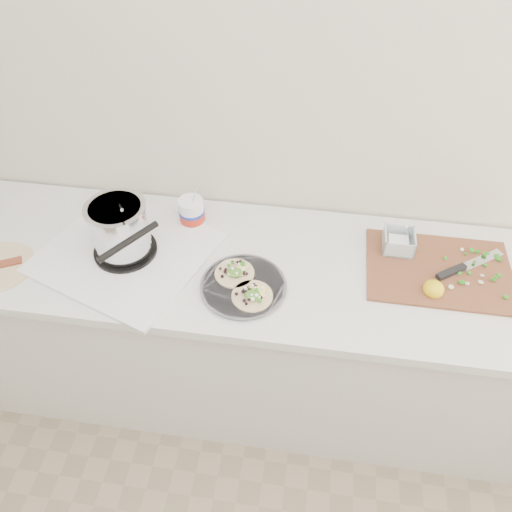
# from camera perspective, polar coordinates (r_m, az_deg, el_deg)

# --- Properties ---
(counter) EXTENTS (2.44, 0.66, 0.90)m
(counter) POSITION_cam_1_polar(r_m,az_deg,el_deg) (2.17, -0.11, -8.68)
(counter) COLOR silver
(counter) RESTS_ON ground
(stove) EXTENTS (0.71, 0.68, 0.27)m
(stove) POSITION_cam_1_polar(r_m,az_deg,el_deg) (1.84, -15.06, 2.18)
(stove) COLOR silver
(stove) RESTS_ON counter
(taco_plate) EXTENTS (0.30, 0.30, 0.04)m
(taco_plate) POSITION_cam_1_polar(r_m,az_deg,el_deg) (1.72, -1.48, -3.25)
(taco_plate) COLOR #55545A
(taco_plate) RESTS_ON counter
(tub) EXTENTS (0.10, 0.10, 0.22)m
(tub) POSITION_cam_1_polar(r_m,az_deg,el_deg) (1.93, -7.31, 5.12)
(tub) COLOR white
(tub) RESTS_ON counter
(cutboard) EXTENTS (0.51, 0.36, 0.08)m
(cutboard) POSITION_cam_1_polar(r_m,az_deg,el_deg) (1.89, 19.90, -0.96)
(cutboard) COLOR brown
(cutboard) RESTS_ON counter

